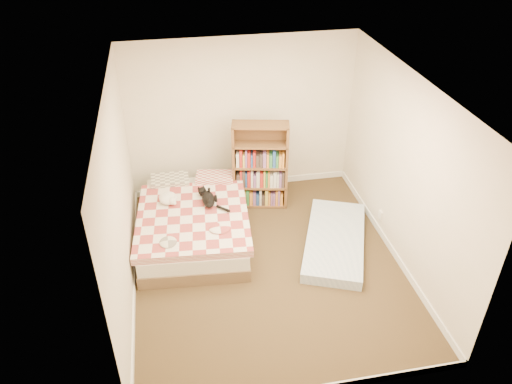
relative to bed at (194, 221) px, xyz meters
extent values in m
cube|color=#412D1B|center=(0.90, -0.81, -0.25)|extent=(3.50, 4.00, 0.01)
cube|color=white|center=(0.90, -0.81, 2.25)|extent=(3.50, 4.00, 0.01)
cube|color=beige|center=(0.90, 1.19, 1.00)|extent=(3.50, 0.01, 2.50)
cube|color=beige|center=(0.90, -2.81, 1.00)|extent=(3.50, 0.01, 2.50)
cube|color=beige|center=(-0.85, -0.81, 1.00)|extent=(0.01, 4.00, 2.50)
cube|color=beige|center=(2.65, -0.81, 1.00)|extent=(0.01, 4.00, 2.50)
cube|color=white|center=(0.90, 1.18, -0.20)|extent=(3.50, 0.02, 0.10)
cube|color=white|center=(-0.84, -0.81, -0.20)|extent=(0.02, 4.00, 0.10)
cube|color=white|center=(2.64, -0.81, -0.20)|extent=(0.02, 4.00, 0.10)
cube|color=white|center=(2.64, -0.41, 0.05)|extent=(0.03, 0.09, 0.13)
cube|color=brown|center=(0.00, -0.03, -0.16)|extent=(1.59, 2.16, 0.18)
cube|color=silver|center=(0.00, -0.03, 0.04)|extent=(1.56, 2.11, 0.21)
cube|color=#AA403F|center=(0.00, -0.03, 0.19)|extent=(1.64, 1.80, 0.10)
cube|color=slate|center=(-0.34, 0.74, 0.22)|extent=(0.59, 0.40, 0.15)
cube|color=#AA403F|center=(0.34, 0.74, 0.22)|extent=(0.59, 0.40, 0.15)
cube|color=brown|center=(0.69, 0.62, 0.44)|extent=(0.10, 0.28, 1.39)
cube|color=brown|center=(1.48, 0.62, 0.44)|extent=(0.10, 0.28, 1.39)
cube|color=brown|center=(1.09, 0.75, 0.44)|extent=(0.82, 0.19, 1.39)
cube|color=brown|center=(1.09, 0.62, -0.23)|extent=(0.87, 0.44, 0.03)
cube|color=brown|center=(1.09, 0.62, 0.45)|extent=(0.87, 0.44, 0.03)
cube|color=brown|center=(1.09, 0.62, 1.12)|extent=(0.87, 0.44, 0.03)
cube|color=#6D8FB5|center=(1.92, -0.59, -0.17)|extent=(1.37, 1.90, 0.16)
ellipsoid|color=black|center=(0.24, 0.07, 0.31)|extent=(0.29, 0.43, 0.13)
sphere|color=black|center=(0.24, 0.28, 0.32)|extent=(0.15, 0.15, 0.12)
cone|color=black|center=(0.20, 0.32, 0.37)|extent=(0.05, 0.05, 0.05)
cone|color=black|center=(0.27, 0.32, 0.37)|extent=(0.05, 0.05, 0.05)
cylinder|color=black|center=(0.34, -0.20, 0.27)|extent=(0.10, 0.22, 0.04)
ellipsoid|color=white|center=(-0.32, 0.19, 0.31)|extent=(0.31, 0.33, 0.13)
sphere|color=white|center=(-0.24, 0.11, 0.32)|extent=(0.13, 0.13, 0.11)
sphere|color=white|center=(-0.20, 0.07, 0.31)|extent=(0.06, 0.06, 0.05)
sphere|color=white|center=(-0.43, 0.25, 0.29)|extent=(0.07, 0.07, 0.06)
camera|label=1|loc=(-0.19, -5.76, 4.23)|focal=35.00mm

